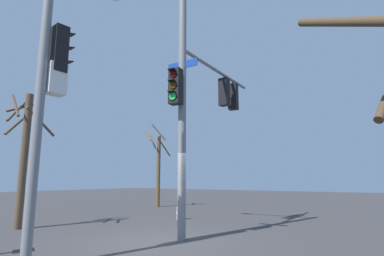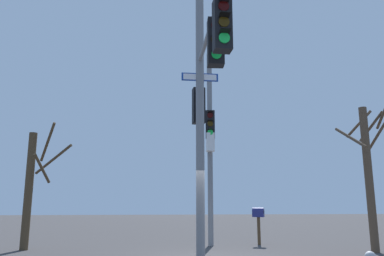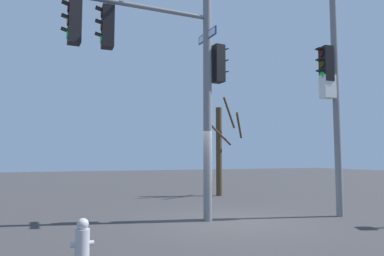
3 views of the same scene
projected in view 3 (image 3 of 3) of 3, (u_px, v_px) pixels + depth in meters
ground_plane at (229, 222)px, 9.75m from camera, size 80.00×80.00×0.00m
main_signal_pole_assembly at (182, 36)px, 9.81m from camera, size 5.53×4.01×9.29m
secondary_pole_assembly at (332, 83)px, 10.96m from camera, size 0.76×0.40×7.68m
fire_hydrant at (82, 241)px, 5.98m from camera, size 0.38×0.24×0.73m
bare_tree_across_street at (221, 148)px, 16.62m from camera, size 2.04×1.62×4.51m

